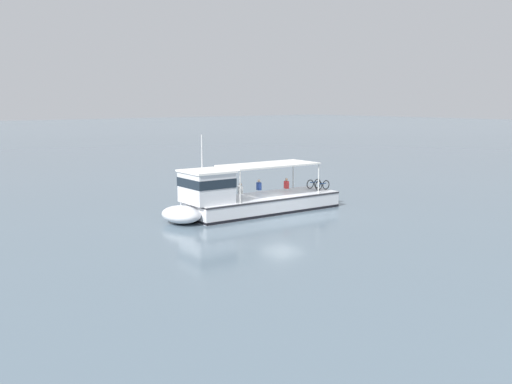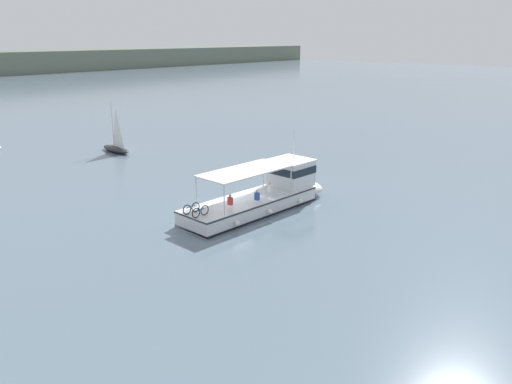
% 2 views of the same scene
% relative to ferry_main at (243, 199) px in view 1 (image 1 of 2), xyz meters
% --- Properties ---
extents(ground_plane, '(400.00, 400.00, 0.00)m').
position_rel_ferry_main_xyz_m(ground_plane, '(-1.98, 1.58, -1.02)').
color(ground_plane, slate).
extents(ferry_main, '(12.96, 4.03, 5.32)m').
position_rel_ferry_main_xyz_m(ferry_main, '(0.00, 0.00, 0.00)').
color(ferry_main, silver).
rests_on(ferry_main, ground).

